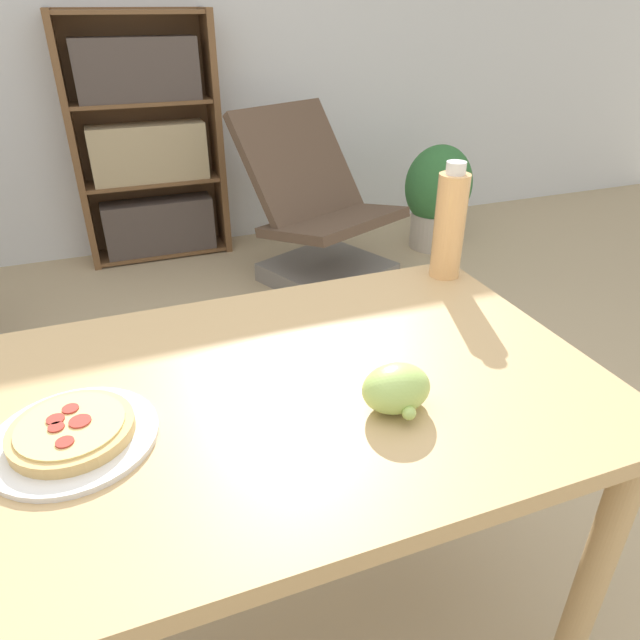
{
  "coord_description": "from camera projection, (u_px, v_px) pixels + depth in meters",
  "views": [
    {
      "loc": [
        -0.25,
        -0.89,
        1.35
      ],
      "look_at": [
        0.09,
        0.02,
        0.8
      ],
      "focal_mm": 32.0,
      "sensor_mm": 36.0,
      "label": 1
    }
  ],
  "objects": [
    {
      "name": "ground_plane",
      "position": [
        289.0,
        602.0,
        1.46
      ],
      "size": [
        14.0,
        14.0,
        0.0
      ],
      "primitive_type": "plane",
      "color": "tan"
    },
    {
      "name": "wall_back",
      "position": [
        126.0,
        11.0,
        2.96
      ],
      "size": [
        8.0,
        0.05,
        2.6
      ],
      "color": "silver",
      "rests_on": "ground_plane"
    },
    {
      "name": "dining_table",
      "position": [
        247.0,
        437.0,
        1.06
      ],
      "size": [
        1.32,
        0.76,
        0.74
      ],
      "color": "tan",
      "rests_on": "ground_plane"
    },
    {
      "name": "pizza_on_plate",
      "position": [
        73.0,
        434.0,
        0.89
      ],
      "size": [
        0.26,
        0.26,
        0.04
      ],
      "color": "white",
      "rests_on": "dining_table"
    },
    {
      "name": "grape_bunch",
      "position": [
        397.0,
        389.0,
        0.95
      ],
      "size": [
        0.12,
        0.11,
        0.08
      ],
      "color": "#A8CC66",
      "rests_on": "dining_table"
    },
    {
      "name": "drink_bottle",
      "position": [
        450.0,
        224.0,
        1.38
      ],
      "size": [
        0.07,
        0.07,
        0.28
      ],
      "color": "#EFB270",
      "rests_on": "dining_table"
    },
    {
      "name": "lounge_chair_far",
      "position": [
        320.0,
        229.0,
        3.03
      ],
      "size": [
        0.84,
        0.94,
        0.88
      ],
      "rotation": [
        0.0,
        0.0,
        0.41
      ],
      "color": "slate",
      "rests_on": "ground_plane"
    },
    {
      "name": "bookshelf",
      "position": [
        149.0,
        149.0,
        3.17
      ],
      "size": [
        0.8,
        0.25,
        1.32
      ],
      "color": "brown",
      "rests_on": "ground_plane"
    },
    {
      "name": "potted_plant_floor",
      "position": [
        438.0,
        195.0,
        3.43
      ],
      "size": [
        0.41,
        0.35,
        0.62
      ],
      "color": "#BCB2A3",
      "rests_on": "ground_plane"
    }
  ]
}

